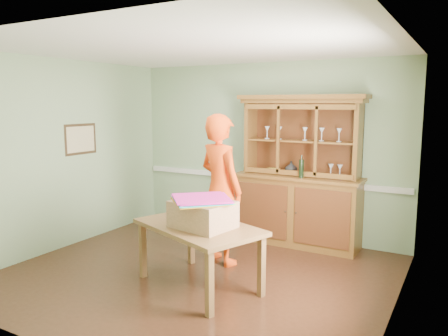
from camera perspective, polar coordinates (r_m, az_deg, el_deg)
The scene contains 14 objects.
floor at distance 5.53m, azimuth -3.56°, elevation -13.65°, with size 4.50×4.50×0.00m, color #412315.
ceiling at distance 5.16m, azimuth -3.84°, elevation 15.35°, with size 4.50×4.50×0.00m, color white.
wall_back at distance 6.92m, azimuth 5.39°, elevation 2.38°, with size 4.50×4.50×0.00m, color #86A47B.
wall_left at distance 6.67m, azimuth -20.13°, elevation 1.66°, with size 4.00×4.00×0.00m, color #86A47B.
wall_right at distance 4.38m, azimuth 21.79°, elevation -1.73°, with size 4.00×4.00×0.00m, color #86A47B.
wall_front at distance 3.69m, azimuth -20.95°, elevation -3.52°, with size 4.50×4.50×0.00m, color #86A47B.
chair_rail at distance 6.96m, azimuth 5.26°, elevation -1.33°, with size 4.41×0.05×0.08m, color silver.
framed_map at distance 6.83m, azimuth -18.19°, elevation 3.59°, with size 0.03×0.60×0.46m.
window_panel at distance 4.07m, azimuth 21.03°, elevation -0.30°, with size 0.03×0.96×1.36m.
china_hutch at distance 6.54m, azimuth 9.72°, elevation -3.20°, with size 1.87×0.62×2.20m.
dining_table at distance 4.98m, azimuth -3.31°, elevation -8.38°, with size 1.66×1.32×0.72m.
cardboard_box at distance 4.83m, azimuth -2.78°, elevation -6.05°, with size 0.63×0.50×0.29m, color tan.
kite_stack at distance 4.76m, azimuth -2.93°, elevation -4.12°, with size 0.80×0.80×0.05m.
person at distance 5.66m, azimuth -0.44°, elevation -2.79°, with size 0.71×0.47×1.95m, color #F1470F.
Camera 1 is at (2.80, -4.29, 2.08)m, focal length 35.00 mm.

